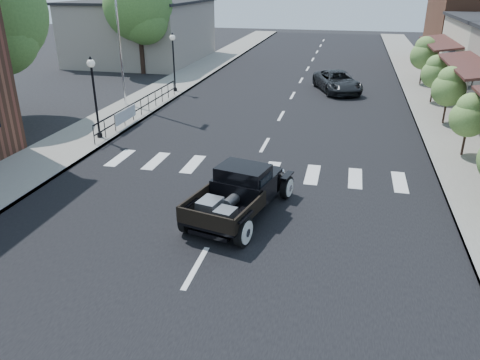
# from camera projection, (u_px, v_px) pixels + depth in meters

# --- Properties ---
(ground) EXTENTS (120.00, 120.00, 0.00)m
(ground) POSITION_uv_depth(u_px,v_px,m) (225.00, 216.00, 14.82)
(ground) COLOR black
(ground) RESTS_ON ground
(road) EXTENTS (14.00, 80.00, 0.02)m
(road) POSITION_uv_depth(u_px,v_px,m) (288.00, 103.00, 28.23)
(road) COLOR black
(road) RESTS_ON ground
(road_markings) EXTENTS (12.00, 60.00, 0.06)m
(road_markings) POSITION_uv_depth(u_px,v_px,m) (275.00, 127.00, 23.76)
(road_markings) COLOR silver
(road_markings) RESTS_ON ground
(sidewalk_left) EXTENTS (3.00, 80.00, 0.15)m
(sidewalk_left) POSITION_uv_depth(u_px,v_px,m) (157.00, 95.00, 29.97)
(sidewalk_left) COLOR gray
(sidewalk_left) RESTS_ON ground
(sidewalk_right) EXTENTS (3.00, 80.00, 0.15)m
(sidewalk_right) POSITION_uv_depth(u_px,v_px,m) (438.00, 110.00, 26.44)
(sidewalk_right) COLOR gray
(sidewalk_right) RESTS_ON ground
(low_building_left) EXTENTS (10.00, 12.00, 5.00)m
(low_building_left) POSITION_uv_depth(u_px,v_px,m) (143.00, 32.00, 41.99)
(low_building_left) COLOR gray
(low_building_left) RESTS_ON ground
(railing) EXTENTS (0.08, 10.00, 1.00)m
(railing) POSITION_uv_depth(u_px,v_px,m) (141.00, 106.00, 25.02)
(railing) COLOR black
(railing) RESTS_ON sidewalk_left
(banner) EXTENTS (0.04, 2.20, 0.60)m
(banner) POSITION_uv_depth(u_px,v_px,m) (126.00, 120.00, 23.30)
(banner) COLOR silver
(banner) RESTS_ON sidewalk_left
(lamp_post_b) EXTENTS (0.36, 0.36, 3.68)m
(lamp_post_b) POSITION_uv_depth(u_px,v_px,m) (95.00, 98.00, 20.98)
(lamp_post_b) COLOR black
(lamp_post_b) RESTS_ON sidewalk_left
(lamp_post_c) EXTENTS (0.36, 0.36, 3.68)m
(lamp_post_c) POSITION_uv_depth(u_px,v_px,m) (174.00, 62.00, 29.92)
(lamp_post_c) COLOR black
(lamp_post_c) RESTS_ON sidewalk_left
(big_tree_far) EXTENTS (5.19, 5.19, 7.62)m
(big_tree_far) POSITION_uv_depth(u_px,v_px,m) (140.00, 23.00, 35.59)
(big_tree_far) COLOR #446F2F
(big_tree_far) RESTS_ON ground
(small_tree_b) EXTENTS (1.50, 1.50, 2.50)m
(small_tree_b) POSITION_uv_depth(u_px,v_px,m) (467.00, 126.00, 19.04)
(small_tree_b) COLOR #5D863D
(small_tree_b) RESTS_ON sidewalk_right
(small_tree_c) EXTENTS (1.65, 1.65, 2.74)m
(small_tree_c) POSITION_uv_depth(u_px,v_px,m) (447.00, 96.00, 23.31)
(small_tree_c) COLOR #5D863D
(small_tree_c) RESTS_ON sidewalk_right
(small_tree_d) EXTENTS (1.59, 1.59, 2.65)m
(small_tree_d) POSITION_uv_depth(u_px,v_px,m) (434.00, 80.00, 27.38)
(small_tree_d) COLOR #5D863D
(small_tree_d) RESTS_ON sidewalk_right
(small_tree_e) EXTENTS (1.85, 1.85, 3.09)m
(small_tree_e) POSITION_uv_depth(u_px,v_px,m) (423.00, 61.00, 32.12)
(small_tree_e) COLOR #5D863D
(small_tree_e) RESTS_ON sidewalk_right
(hotrod_pickup) EXTENTS (3.21, 5.08, 1.63)m
(hotrod_pickup) POSITION_uv_depth(u_px,v_px,m) (240.00, 192.00, 14.55)
(hotrod_pickup) COLOR black
(hotrod_pickup) RESTS_ON ground
(second_car) EXTENTS (3.75, 5.29, 1.34)m
(second_car) POSITION_uv_depth(u_px,v_px,m) (337.00, 82.00, 30.78)
(second_car) COLOR black
(second_car) RESTS_ON ground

